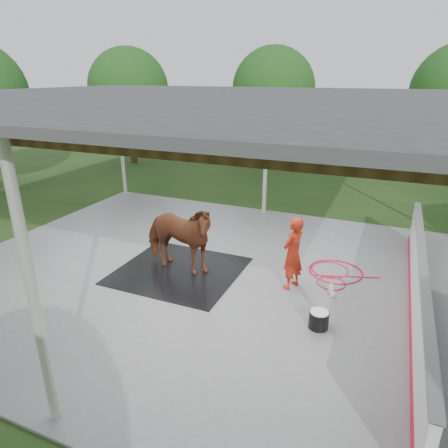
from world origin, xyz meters
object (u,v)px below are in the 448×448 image
at_px(dasher_board, 418,290).
at_px(wash_bucket, 319,319).
at_px(handler, 293,253).
at_px(horse, 178,237).

relative_size(dasher_board, wash_bucket, 21.55).
relative_size(handler, wash_bucket, 4.42).
height_order(dasher_board, horse, horse).
distance_m(dasher_board, horse, 5.17).
xyz_separation_m(dasher_board, wash_bucket, (-1.64, -1.19, -0.37)).
distance_m(horse, wash_bucket, 3.71).
height_order(handler, wash_bucket, handler).
height_order(dasher_board, handler, handler).
bearing_deg(wash_bucket, dasher_board, 35.94).
distance_m(dasher_board, wash_bucket, 2.06).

